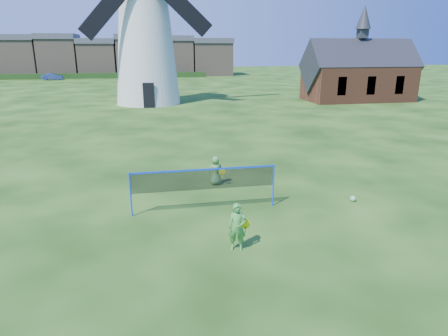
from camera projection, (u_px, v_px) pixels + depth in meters
name	position (u px, v px, depth m)	size (l,w,h in m)	color
ground	(221.00, 214.00, 13.56)	(220.00, 220.00, 0.00)	black
windmill	(145.00, 35.00, 38.49)	(12.60, 6.42, 18.70)	white
chapel	(359.00, 75.00, 42.07)	(11.54, 5.60, 9.76)	brown
badminton_net	(204.00, 180.00, 13.49)	(5.05, 0.05, 1.55)	blue
player_girl	(237.00, 227.00, 10.96)	(0.71, 0.45, 1.39)	green
player_boy	(216.00, 171.00, 16.30)	(0.66, 0.43, 1.22)	#519146
play_ball	(353.00, 199.00, 14.62)	(0.22, 0.22, 0.22)	green
terraced_houses	(61.00, 56.00, 76.63)	(67.34, 8.40, 8.07)	#8E775E
hedge	(37.00, 76.00, 71.42)	(62.00, 0.80, 1.00)	#193814
car_right	(52.00, 77.00, 69.87)	(1.26, 3.60, 1.19)	navy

